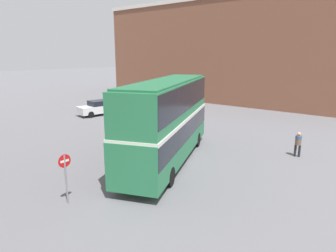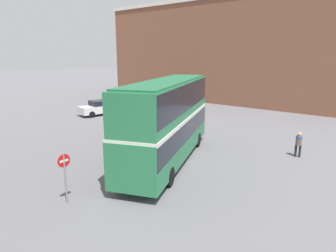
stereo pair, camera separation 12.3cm
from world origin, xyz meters
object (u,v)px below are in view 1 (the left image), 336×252
(pedestrian_foreground, at_px, (298,142))
(parked_car_side_street, at_px, (151,101))
(parked_car_kerb_near, at_px, (99,108))
(no_entry_sign, at_px, (65,171))
(double_decker_bus, at_px, (168,116))

(pedestrian_foreground, height_order, parked_car_side_street, parked_car_side_street)
(parked_car_kerb_near, xyz_separation_m, no_entry_sign, (-13.87, -15.09, 0.71))
(pedestrian_foreground, relative_size, parked_car_side_street, 0.35)
(parked_car_side_street, height_order, no_entry_sign, no_entry_sign)
(no_entry_sign, bearing_deg, pedestrian_foreground, -25.01)
(pedestrian_foreground, xyz_separation_m, parked_car_side_street, (8.25, 20.15, -0.16))
(parked_car_kerb_near, height_order, no_entry_sign, no_entry_sign)
(pedestrian_foreground, xyz_separation_m, parked_car_kerb_near, (0.91, 21.14, -0.18))
(parked_car_side_street, xyz_separation_m, no_entry_sign, (-21.21, -14.11, 0.69))
(pedestrian_foreground, height_order, parked_car_kerb_near, pedestrian_foreground)
(parked_car_side_street, bearing_deg, no_entry_sign, 43.58)
(parked_car_side_street, bearing_deg, double_decker_bus, 54.93)
(parked_car_side_street, bearing_deg, parked_car_kerb_near, 2.29)
(parked_car_side_street, bearing_deg, pedestrian_foreground, 77.69)
(double_decker_bus, bearing_deg, parked_car_side_street, 22.81)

